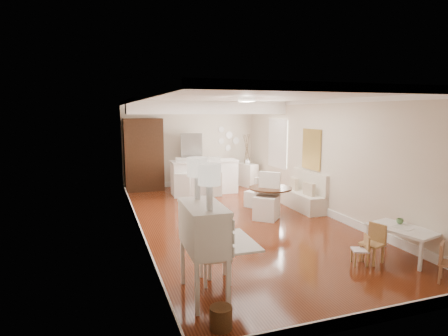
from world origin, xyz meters
TOP-DOWN VIEW (x-y plane):
  - room at (0.04, 0.32)m, footprint 9.00×9.04m
  - secretary_bureau at (-1.70, -3.17)m, footprint 1.03×1.05m
  - gustavian_armchair at (-1.42, -2.79)m, footprint 0.50×0.50m
  - wicker_basket at (-1.73, -3.99)m, footprint 0.32×0.32m
  - kids_table at (1.90, -2.97)m, footprint 0.89×1.20m
  - kids_chair_a at (1.27, -2.96)m, footprint 0.40×0.40m
  - kids_chair_b at (1.03, -2.97)m, footprint 0.32×0.32m
  - banquette at (1.99, 0.50)m, footprint 0.52×1.60m
  - dining_table at (0.91, 0.16)m, footprint 1.18×1.18m
  - slip_chair_near at (0.71, -0.06)m, footprint 0.75×0.75m
  - slip_chair_far at (0.91, 1.10)m, footprint 0.54×0.55m
  - breakfast_counter at (0.10, 3.10)m, footprint 2.05×0.65m
  - bar_stool_left at (-0.63, 2.85)m, footprint 0.59×0.59m
  - bar_stool_right at (0.30, 2.80)m, footprint 0.55×0.55m
  - pantry_cabinet at (-1.60, 4.18)m, footprint 1.20×0.60m
  - fridge at (0.30, 4.15)m, footprint 0.75×0.65m
  - sideboard at (1.77, 3.76)m, footprint 0.59×0.88m
  - pencil_cup at (2.02, -2.77)m, footprint 0.15×0.15m
  - branch_vase at (1.78, 3.73)m, footprint 0.23×0.23m

SIDE VIEW (x-z plane):
  - wicker_basket at x=-1.73m, z-range 0.00..0.27m
  - kids_chair_b at x=1.03m, z-range 0.00..0.51m
  - kids_table at x=1.90m, z-range 0.00..0.54m
  - kids_chair_a at x=1.27m, z-range 0.00..0.66m
  - dining_table at x=0.91m, z-range 0.00..0.70m
  - sideboard at x=1.77m, z-range 0.00..0.77m
  - gustavian_armchair at x=-1.42m, z-range 0.00..0.80m
  - slip_chair_far at x=0.91m, z-range 0.00..0.83m
  - banquette at x=1.99m, z-range 0.00..0.98m
  - breakfast_counter at x=0.10m, z-range 0.00..1.03m
  - slip_chair_near at x=0.71m, z-range 0.00..1.09m
  - bar_stool_left at x=-0.63m, z-range 0.00..1.15m
  - bar_stool_right at x=0.30m, z-range 0.00..1.15m
  - pencil_cup at x=2.02m, z-range 0.54..0.63m
  - secretary_bureau at x=-1.70m, z-range 0.00..1.29m
  - branch_vase at x=1.78m, z-range 0.77..0.96m
  - fridge at x=0.30m, z-range 0.00..1.80m
  - pantry_cabinet at x=-1.60m, z-range 0.00..2.30m
  - room at x=0.04m, z-range 0.57..3.39m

